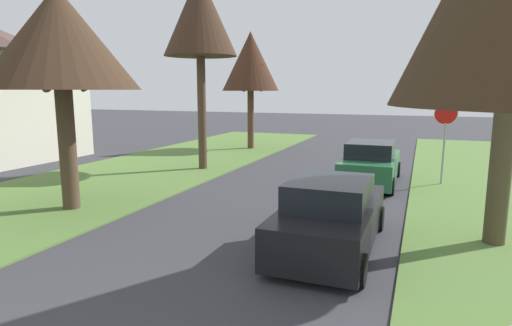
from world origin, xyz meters
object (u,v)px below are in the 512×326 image
at_px(parked_sedan_black, 331,217).
at_px(parked_sedan_green, 370,164).
at_px(street_tree_left_mid_b, 200,16).
at_px(stop_sign_far, 445,126).
at_px(street_tree_left_mid_a, 60,40).
at_px(street_tree_left_far, 251,62).

xyz_separation_m(parked_sedan_black, parked_sedan_green, (0.03, 7.13, 0.00)).
bearing_deg(parked_sedan_black, street_tree_left_mid_b, 133.71).
bearing_deg(stop_sign_far, parked_sedan_black, -107.73).
bearing_deg(stop_sign_far, street_tree_left_mid_b, -177.87).
bearing_deg(parked_sedan_green, stop_sign_far, 14.93).
height_order(street_tree_left_mid_b, parked_sedan_black, street_tree_left_mid_b).
bearing_deg(street_tree_left_mid_a, parked_sedan_green, 41.41).
bearing_deg(street_tree_left_far, parked_sedan_green, -43.13).
distance_m(street_tree_left_mid_b, street_tree_left_far, 7.04).
bearing_deg(street_tree_left_mid_b, parked_sedan_green, -2.40).
bearing_deg(street_tree_left_far, street_tree_left_mid_b, -85.69).
relative_size(stop_sign_far, parked_sedan_black, 0.67).
height_order(street_tree_left_far, parked_sedan_black, street_tree_left_far).
relative_size(stop_sign_far, parked_sedan_green, 0.67).
height_order(stop_sign_far, parked_sedan_green, stop_sign_far).
height_order(street_tree_left_mid_a, parked_sedan_black, street_tree_left_mid_a).
height_order(stop_sign_far, parked_sedan_black, stop_sign_far).
height_order(stop_sign_far, street_tree_left_mid_a, street_tree_left_mid_a).
bearing_deg(street_tree_left_mid_a, parked_sedan_black, -2.91).
distance_m(stop_sign_far, street_tree_left_mid_a, 12.79).
relative_size(street_tree_left_far, parked_sedan_black, 1.51).
relative_size(stop_sign_far, street_tree_left_mid_a, 0.48).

